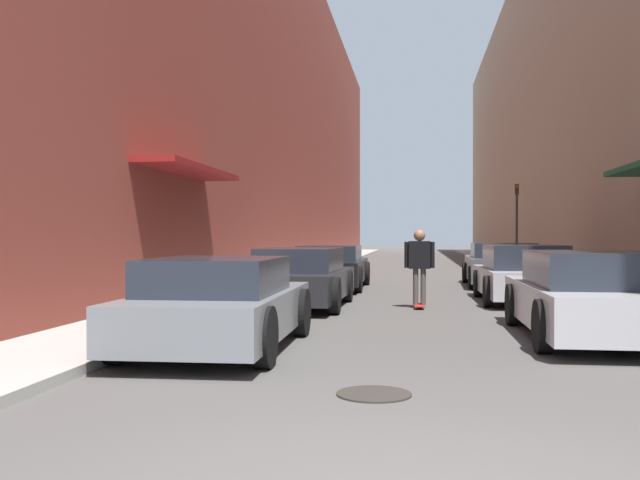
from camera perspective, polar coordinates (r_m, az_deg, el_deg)
The scene contains 14 objects.
ground at distance 29.36m, azimuth 7.64°, elevation -2.51°, with size 140.25×140.25×0.00m, color #4C4947.
curb_strip_left at distance 35.99m, azimuth 0.68°, elevation -1.88°, with size 1.80×63.75×0.12m.
curb_strip_right at distance 35.99m, azimuth 14.62°, elevation -1.89°, with size 1.80×63.75×0.12m.
building_row_left at distance 36.96m, azimuth -3.85°, elevation 10.10°, with size 4.90×63.75×15.44m.
building_row_right at distance 36.95m, azimuth 19.18°, elevation 10.12°, with size 4.90×63.75×15.49m.
parked_car_left_0 at distance 9.37m, azimuth -8.03°, elevation -5.10°, with size 1.91×4.17×1.19m.
parked_car_left_1 at distance 14.65m, azimuth -1.51°, elevation -3.08°, with size 1.85×4.18×1.22m.
parked_car_left_2 at distance 19.83m, azimuth 0.88°, elevation -2.18°, with size 1.94×4.70×1.20m.
parked_car_right_0 at distance 10.89m, azimuth 20.87°, elevation -4.23°, with size 1.98×4.52×1.26m.
parked_car_right_1 at distance 16.36m, azimuth 15.95°, elevation -2.69°, with size 1.92×4.08×1.27m.
parked_car_right_2 at distance 21.40m, azimuth 14.35°, elevation -1.95°, with size 2.08×4.27×1.26m.
skateboarder at distance 14.58m, azimuth 7.96°, elevation -1.60°, with size 0.61×0.78×1.60m.
manhole_cover at distance 6.78m, azimuth 4.34°, elevation -12.19°, with size 0.70×0.70×0.02m.
traffic_light at distance 31.80m, azimuth 15.46°, elevation 1.88°, with size 0.16×0.22×3.57m.
Camera 1 is at (0.02, -3.82, 1.49)m, focal length 40.00 mm.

